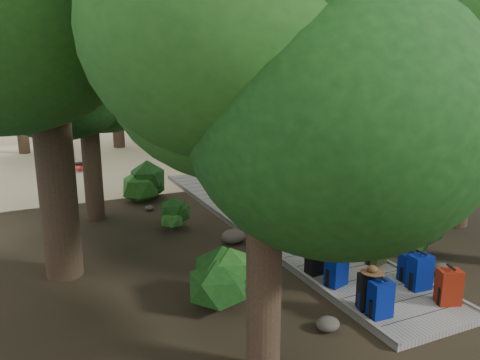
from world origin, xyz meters
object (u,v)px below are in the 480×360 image
sun_lounger (226,152)px  kayak (79,165)px  suitcase_on_boardwalk (317,258)px  backpack_right_c (409,265)px  backpack_right_a (449,285)px  backpack_left_b (369,290)px  duffel_right_khaki (370,248)px  duffel_right_black (353,241)px  backpack_right_d (377,250)px  backpack_left_c (337,267)px  backpack_left_a (381,297)px  backpack_right_b (420,270)px  lone_suitcase_on_sand (193,164)px

sun_lounger → kayak: bearing=154.4°
suitcase_on_boardwalk → backpack_right_c: bearing=-38.5°
backpack_right_a → backpack_right_c: bearing=106.4°
backpack_left_b → duffel_right_khaki: size_ratio=1.24×
duffel_right_khaki → duffel_right_black: 0.46m
backpack_right_a → kayak: bearing=126.7°
backpack_left_b → sun_lounger: size_ratio=0.37×
suitcase_on_boardwalk → backpack_right_d: bearing=-9.3°
backpack_right_a → kayak: 15.29m
backpack_left_c → sun_lounger: (3.23, 12.92, -0.16)m
backpack_left_c → duffel_right_black: size_ratio=1.10×
sun_lounger → backpack_right_c: bearing=-120.7°
backpack_left_a → duffel_right_black: 2.89m
backpack_right_d → backpack_left_c: bearing=-178.3°
backpack_left_b → backpack_right_a: size_ratio=1.00×
backpack_left_c → kayak: (-3.15, 13.24, -0.30)m
backpack_right_b → backpack_left_a: bearing=-156.5°
backpack_left_b → lone_suitcase_on_sand: (0.98, 11.85, -0.14)m
lone_suitcase_on_sand → sun_lounger: (2.30, 2.04, -0.00)m
backpack_left_c → backpack_right_a: 1.90m
backpack_left_b → backpack_right_a: bearing=5.6°
duffel_right_khaki → kayak: 13.25m
duffel_right_khaki → suitcase_on_boardwalk: 1.56m
backpack_right_d → backpack_right_a: bearing=-107.5°
backpack_left_c → duffel_right_khaki: size_ratio=1.31×
backpack_right_c → backpack_right_d: size_ratio=0.99×
suitcase_on_boardwalk → kayak: (-3.09, 12.68, -0.27)m
backpack_left_a → lone_suitcase_on_sand: size_ratio=1.15×
backpack_right_b → duffel_right_black: (0.10, 2.03, -0.15)m
backpack_left_a → backpack_right_d: (1.36, 1.69, -0.04)m
backpack_left_c → sun_lounger: backpack_left_c is taller
backpack_left_b → backpack_right_b: bearing=31.7°
backpack_right_b → duffel_right_khaki: backpack_right_b is taller
duffel_right_khaki → duffel_right_black: (-0.09, 0.45, 0.02)m
backpack_left_b → backpack_left_a: bearing=-66.2°
duffel_right_khaki → kayak: (-4.62, 12.42, -0.12)m
backpack_left_a → backpack_right_d: size_ratio=1.14×
backpack_right_b → backpack_right_c: backpack_right_b is taller
duffel_right_black → kayak: bearing=127.2°
backpack_right_d → duffel_right_black: size_ratio=0.92×
kayak → backpack_left_a: bearing=-70.6°
duffel_right_khaki → sun_lounger: 12.22m
backpack_right_d → suitcase_on_boardwalk: size_ratio=0.91×
backpack_left_a → backpack_left_c: size_ratio=0.95×
sun_lounger → suitcase_on_boardwalk: bearing=-127.6°
sun_lounger → backpack_left_b: bearing=-126.0°
backpack_right_c → sun_lounger: backpack_right_c is taller
backpack_right_c → backpack_right_b: bearing=-109.4°
duffel_right_khaki → duffel_right_black: duffel_right_black is taller
backpack_right_c → backpack_left_b: bearing=-164.1°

